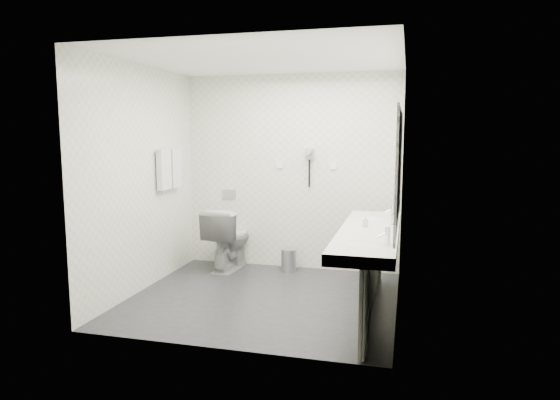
# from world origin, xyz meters

# --- Properties ---
(floor) EXTENTS (2.80, 2.80, 0.00)m
(floor) POSITION_xyz_m (0.00, 0.00, 0.00)
(floor) COLOR #27282C
(floor) RESTS_ON ground
(ceiling) EXTENTS (2.80, 2.80, 0.00)m
(ceiling) POSITION_xyz_m (0.00, 0.00, 2.50)
(ceiling) COLOR white
(ceiling) RESTS_ON wall_back
(wall_back) EXTENTS (2.80, 0.00, 2.80)m
(wall_back) POSITION_xyz_m (0.00, 1.30, 1.25)
(wall_back) COLOR white
(wall_back) RESTS_ON floor
(wall_front) EXTENTS (2.80, 0.00, 2.80)m
(wall_front) POSITION_xyz_m (0.00, -1.30, 1.25)
(wall_front) COLOR white
(wall_front) RESTS_ON floor
(wall_left) EXTENTS (0.00, 2.60, 2.60)m
(wall_left) POSITION_xyz_m (-1.40, 0.00, 1.25)
(wall_left) COLOR white
(wall_left) RESTS_ON floor
(wall_right) EXTENTS (0.00, 2.60, 2.60)m
(wall_right) POSITION_xyz_m (1.40, 0.00, 1.25)
(wall_right) COLOR white
(wall_right) RESTS_ON floor
(vanity_counter) EXTENTS (0.55, 2.20, 0.10)m
(vanity_counter) POSITION_xyz_m (1.12, -0.20, 0.80)
(vanity_counter) COLOR white
(vanity_counter) RESTS_ON floor
(vanity_panel) EXTENTS (0.03, 2.15, 0.75)m
(vanity_panel) POSITION_xyz_m (1.15, -0.20, 0.38)
(vanity_panel) COLOR gray
(vanity_panel) RESTS_ON floor
(vanity_post_near) EXTENTS (0.06, 0.06, 0.75)m
(vanity_post_near) POSITION_xyz_m (1.18, -1.24, 0.38)
(vanity_post_near) COLOR silver
(vanity_post_near) RESTS_ON floor
(vanity_post_far) EXTENTS (0.06, 0.06, 0.75)m
(vanity_post_far) POSITION_xyz_m (1.18, 0.84, 0.38)
(vanity_post_far) COLOR silver
(vanity_post_far) RESTS_ON floor
(mirror) EXTENTS (0.02, 2.20, 1.05)m
(mirror) POSITION_xyz_m (1.39, -0.20, 1.45)
(mirror) COLOR #B2BCC6
(mirror) RESTS_ON wall_right
(basin_near) EXTENTS (0.40, 0.31, 0.05)m
(basin_near) POSITION_xyz_m (1.12, -0.85, 0.83)
(basin_near) COLOR white
(basin_near) RESTS_ON vanity_counter
(basin_far) EXTENTS (0.40, 0.31, 0.05)m
(basin_far) POSITION_xyz_m (1.12, 0.45, 0.83)
(basin_far) COLOR white
(basin_far) RESTS_ON vanity_counter
(faucet_near) EXTENTS (0.04, 0.04, 0.15)m
(faucet_near) POSITION_xyz_m (1.32, -0.85, 0.92)
(faucet_near) COLOR silver
(faucet_near) RESTS_ON vanity_counter
(faucet_far) EXTENTS (0.04, 0.04, 0.15)m
(faucet_far) POSITION_xyz_m (1.32, 0.45, 0.92)
(faucet_far) COLOR silver
(faucet_far) RESTS_ON vanity_counter
(soap_bottle_a) EXTENTS (0.05, 0.05, 0.11)m
(soap_bottle_a) POSITION_xyz_m (1.08, -0.11, 0.90)
(soap_bottle_a) COLOR silver
(soap_bottle_a) RESTS_ON vanity_counter
(glass_left) EXTENTS (0.08, 0.08, 0.11)m
(glass_left) POSITION_xyz_m (1.35, 0.10, 0.91)
(glass_left) COLOR silver
(glass_left) RESTS_ON vanity_counter
(toilet) EXTENTS (0.51, 0.83, 0.81)m
(toilet) POSITION_xyz_m (-0.76, 0.99, 0.41)
(toilet) COLOR white
(toilet) RESTS_ON floor
(flush_plate) EXTENTS (0.18, 0.02, 0.12)m
(flush_plate) POSITION_xyz_m (-0.85, 1.29, 0.95)
(flush_plate) COLOR #B2B5BA
(flush_plate) RESTS_ON wall_back
(pedal_bin) EXTENTS (0.22, 0.22, 0.27)m
(pedal_bin) POSITION_xyz_m (0.02, 1.09, 0.14)
(pedal_bin) COLOR #B2B5BA
(pedal_bin) RESTS_ON floor
(bin_lid) EXTENTS (0.20, 0.20, 0.02)m
(bin_lid) POSITION_xyz_m (0.02, 1.09, 0.28)
(bin_lid) COLOR #B2B5BA
(bin_lid) RESTS_ON pedal_bin
(towel_rail) EXTENTS (0.02, 0.62, 0.02)m
(towel_rail) POSITION_xyz_m (-1.35, 0.55, 1.55)
(towel_rail) COLOR silver
(towel_rail) RESTS_ON wall_left
(towel_near) EXTENTS (0.07, 0.24, 0.48)m
(towel_near) POSITION_xyz_m (-1.34, 0.41, 1.33)
(towel_near) COLOR white
(towel_near) RESTS_ON towel_rail
(towel_far) EXTENTS (0.07, 0.24, 0.48)m
(towel_far) POSITION_xyz_m (-1.34, 0.69, 1.33)
(towel_far) COLOR white
(towel_far) RESTS_ON towel_rail
(dryer_cradle) EXTENTS (0.10, 0.04, 0.14)m
(dryer_cradle) POSITION_xyz_m (0.25, 1.27, 1.50)
(dryer_cradle) COLOR #989A9E
(dryer_cradle) RESTS_ON wall_back
(dryer_barrel) EXTENTS (0.08, 0.14, 0.08)m
(dryer_barrel) POSITION_xyz_m (0.25, 1.20, 1.53)
(dryer_barrel) COLOR #989A9E
(dryer_barrel) RESTS_ON dryer_cradle
(dryer_cord) EXTENTS (0.02, 0.02, 0.35)m
(dryer_cord) POSITION_xyz_m (0.25, 1.26, 1.25)
(dryer_cord) COLOR black
(dryer_cord) RESTS_ON dryer_cradle
(switch_plate_a) EXTENTS (0.09, 0.02, 0.09)m
(switch_plate_a) POSITION_xyz_m (-0.15, 1.29, 1.35)
(switch_plate_a) COLOR white
(switch_plate_a) RESTS_ON wall_back
(switch_plate_b) EXTENTS (0.09, 0.02, 0.09)m
(switch_plate_b) POSITION_xyz_m (0.55, 1.29, 1.35)
(switch_plate_b) COLOR white
(switch_plate_b) RESTS_ON wall_back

